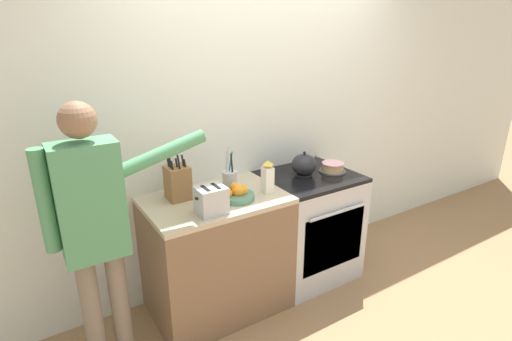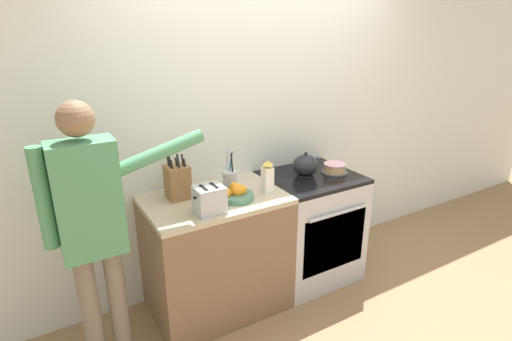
# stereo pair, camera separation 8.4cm
# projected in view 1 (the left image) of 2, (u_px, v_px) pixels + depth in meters

# --- Properties ---
(ground_plane) EXTENTS (16.00, 16.00, 0.00)m
(ground_plane) POSITION_uv_depth(u_px,v_px,m) (307.00, 301.00, 3.12)
(ground_plane) COLOR #93704C
(wall_back) EXTENTS (8.00, 0.04, 2.60)m
(wall_back) POSITION_uv_depth(u_px,v_px,m) (261.00, 121.00, 3.21)
(wall_back) COLOR silver
(wall_back) RESTS_ON ground_plane
(counter_cabinet) EXTENTS (0.97, 0.65, 0.90)m
(counter_cabinet) POSITION_uv_depth(u_px,v_px,m) (217.00, 254.00, 2.92)
(counter_cabinet) COLOR brown
(counter_cabinet) RESTS_ON ground_plane
(stove_range) EXTENTS (0.73, 0.68, 0.90)m
(stove_range) POSITION_uv_depth(u_px,v_px,m) (308.00, 225.00, 3.34)
(stove_range) COLOR #B7BABF
(stove_range) RESTS_ON ground_plane
(layer_cake) EXTENTS (0.22, 0.22, 0.08)m
(layer_cake) POSITION_uv_depth(u_px,v_px,m) (333.00, 167.00, 3.25)
(layer_cake) COLOR #4C4C51
(layer_cake) RESTS_ON stove_range
(tea_kettle) EXTENTS (0.24, 0.20, 0.19)m
(tea_kettle) POSITION_uv_depth(u_px,v_px,m) (304.00, 165.00, 3.17)
(tea_kettle) COLOR #232328
(tea_kettle) RESTS_ON stove_range
(knife_block) EXTENTS (0.15, 0.16, 0.33)m
(knife_block) POSITION_uv_depth(u_px,v_px,m) (178.00, 182.00, 2.71)
(knife_block) COLOR olive
(knife_block) RESTS_ON counter_cabinet
(utensil_crock) EXTENTS (0.11, 0.11, 0.31)m
(utensil_crock) POSITION_uv_depth(u_px,v_px,m) (230.00, 179.00, 2.89)
(utensil_crock) COLOR #B7BABF
(utensil_crock) RESTS_ON counter_cabinet
(fruit_bowl) EXTENTS (0.24, 0.24, 0.10)m
(fruit_bowl) POSITION_uv_depth(u_px,v_px,m) (237.00, 194.00, 2.73)
(fruit_bowl) COLOR #4C7F66
(fruit_bowl) RESTS_ON counter_cabinet
(toaster) EXTENTS (0.20, 0.16, 0.18)m
(toaster) POSITION_uv_depth(u_px,v_px,m) (211.00, 200.00, 2.51)
(toaster) COLOR #B7BABF
(toaster) RESTS_ON counter_cabinet
(milk_carton) EXTENTS (0.07, 0.07, 0.24)m
(milk_carton) POSITION_uv_depth(u_px,v_px,m) (268.00, 178.00, 2.81)
(milk_carton) COLOR white
(milk_carton) RESTS_ON counter_cabinet
(person_baker) EXTENTS (0.94, 0.20, 1.67)m
(person_baker) POSITION_uv_depth(u_px,v_px,m) (95.00, 223.00, 2.19)
(person_baker) COLOR #7A6B5B
(person_baker) RESTS_ON ground_plane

